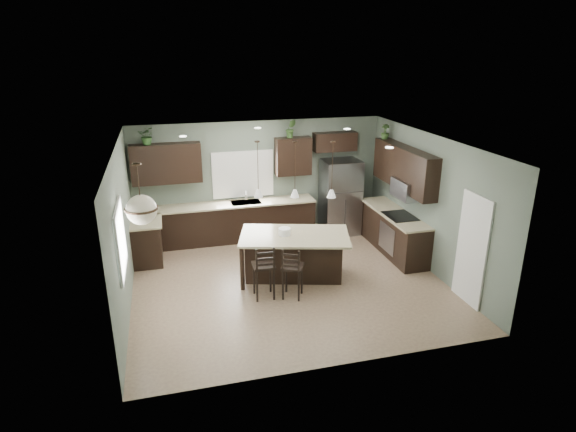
# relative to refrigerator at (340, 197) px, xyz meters

# --- Properties ---
(ground) EXTENTS (6.00, 6.00, 0.00)m
(ground) POSITION_rel_refrigerator_xyz_m (-1.93, -2.29, -0.93)
(ground) COLOR #9E8466
(ground) RESTS_ON ground
(pantry_door) EXTENTS (0.04, 0.82, 2.04)m
(pantry_door) POSITION_rel_refrigerator_xyz_m (1.05, -3.84, 0.09)
(pantry_door) COLOR white
(pantry_door) RESTS_ON ground
(window_back) EXTENTS (1.35, 0.02, 1.00)m
(window_back) POSITION_rel_refrigerator_xyz_m (-2.33, 0.45, 0.62)
(window_back) COLOR white
(window_back) RESTS_ON room_shell
(window_left) EXTENTS (0.02, 1.10, 1.00)m
(window_left) POSITION_rel_refrigerator_xyz_m (-4.91, -3.09, 0.62)
(window_left) COLOR white
(window_left) RESTS_ON room_shell
(left_return_cabs) EXTENTS (0.60, 0.90, 0.90)m
(left_return_cabs) POSITION_rel_refrigerator_xyz_m (-4.63, -0.59, -0.48)
(left_return_cabs) COLOR black
(left_return_cabs) RESTS_ON ground
(left_return_countertop) EXTENTS (0.66, 0.96, 0.04)m
(left_return_countertop) POSITION_rel_refrigerator_xyz_m (-4.61, -0.59, -0.01)
(left_return_countertop) COLOR #C2BB93
(left_return_countertop) RESTS_ON left_return_cabs
(back_lower_cabs) EXTENTS (4.20, 0.60, 0.90)m
(back_lower_cabs) POSITION_rel_refrigerator_xyz_m (-2.78, 0.16, -0.48)
(back_lower_cabs) COLOR black
(back_lower_cabs) RESTS_ON ground
(back_countertop) EXTENTS (4.20, 0.66, 0.04)m
(back_countertop) POSITION_rel_refrigerator_xyz_m (-2.78, 0.14, -0.01)
(back_countertop) COLOR #C2BB93
(back_countertop) RESTS_ON back_lower_cabs
(sink_inset) EXTENTS (0.70, 0.45, 0.01)m
(sink_inset) POSITION_rel_refrigerator_xyz_m (-2.33, 0.14, 0.01)
(sink_inset) COLOR gray
(sink_inset) RESTS_ON back_countertop
(faucet) EXTENTS (0.02, 0.02, 0.28)m
(faucet) POSITION_rel_refrigerator_xyz_m (-2.33, 0.11, 0.16)
(faucet) COLOR silver
(faucet) RESTS_ON back_countertop
(back_upper_left) EXTENTS (1.55, 0.34, 0.90)m
(back_upper_left) POSITION_rel_refrigerator_xyz_m (-4.08, 0.29, 1.02)
(back_upper_left) COLOR black
(back_upper_left) RESTS_ON room_shell
(back_upper_right) EXTENTS (0.85, 0.34, 0.90)m
(back_upper_right) POSITION_rel_refrigerator_xyz_m (-1.13, 0.29, 1.02)
(back_upper_right) COLOR black
(back_upper_right) RESTS_ON room_shell
(fridge_header) EXTENTS (1.05, 0.34, 0.45)m
(fridge_header) POSITION_rel_refrigerator_xyz_m (-0.08, 0.29, 1.32)
(fridge_header) COLOR black
(fridge_header) RESTS_ON room_shell
(right_lower_cabs) EXTENTS (0.60, 2.35, 0.90)m
(right_lower_cabs) POSITION_rel_refrigerator_xyz_m (0.77, -1.41, -0.48)
(right_lower_cabs) COLOR black
(right_lower_cabs) RESTS_ON ground
(right_countertop) EXTENTS (0.66, 2.35, 0.04)m
(right_countertop) POSITION_rel_refrigerator_xyz_m (0.75, -1.41, -0.01)
(right_countertop) COLOR #C2BB93
(right_countertop) RESTS_ON right_lower_cabs
(cooktop) EXTENTS (0.58, 0.75, 0.02)m
(cooktop) POSITION_rel_refrigerator_xyz_m (0.75, -1.69, 0.02)
(cooktop) COLOR black
(cooktop) RESTS_ON right_countertop
(wall_oven_front) EXTENTS (0.01, 0.72, 0.60)m
(wall_oven_front) POSITION_rel_refrigerator_xyz_m (0.47, -1.69, -0.48)
(wall_oven_front) COLOR gray
(wall_oven_front) RESTS_ON right_lower_cabs
(right_upper_cabs) EXTENTS (0.34, 2.35, 0.90)m
(right_upper_cabs) POSITION_rel_refrigerator_xyz_m (0.90, -1.41, 1.02)
(right_upper_cabs) COLOR black
(right_upper_cabs) RESTS_ON room_shell
(microwave) EXTENTS (0.40, 0.75, 0.40)m
(microwave) POSITION_rel_refrigerator_xyz_m (0.85, -1.69, 0.62)
(microwave) COLOR gray
(microwave) RESTS_ON right_upper_cabs
(refrigerator) EXTENTS (0.90, 0.74, 1.85)m
(refrigerator) POSITION_rel_refrigerator_xyz_m (0.00, 0.00, 0.00)
(refrigerator) COLOR gray
(refrigerator) RESTS_ON ground
(kitchen_island) EXTENTS (2.38, 1.74, 0.92)m
(kitchen_island) POSITION_rel_refrigerator_xyz_m (-1.75, -2.11, -0.46)
(kitchen_island) COLOR black
(kitchen_island) RESTS_ON ground
(serving_dish) EXTENTS (0.24, 0.24, 0.14)m
(serving_dish) POSITION_rel_refrigerator_xyz_m (-1.94, -2.06, 0.07)
(serving_dish) COLOR white
(serving_dish) RESTS_ON kitchen_island
(bar_stool_left) EXTENTS (0.40, 0.40, 1.07)m
(bar_stool_left) POSITION_rel_refrigerator_xyz_m (-2.52, -2.75, -0.39)
(bar_stool_left) COLOR black
(bar_stool_left) RESTS_ON ground
(bar_stool_center) EXTENTS (0.51, 0.51, 1.02)m
(bar_stool_center) POSITION_rel_refrigerator_xyz_m (-2.00, -2.88, -0.41)
(bar_stool_center) COLOR black
(bar_stool_center) RESTS_ON ground
(pendant_left) EXTENTS (0.17, 0.17, 1.10)m
(pendant_left) POSITION_rel_refrigerator_xyz_m (-2.42, -1.93, 1.32)
(pendant_left) COLOR white
(pendant_left) RESTS_ON room_shell
(pendant_center) EXTENTS (0.17, 0.17, 1.10)m
(pendant_center) POSITION_rel_refrigerator_xyz_m (-1.75, -2.11, 1.32)
(pendant_center) COLOR white
(pendant_center) RESTS_ON room_shell
(pendant_right) EXTENTS (0.17, 0.17, 1.10)m
(pendant_right) POSITION_rel_refrigerator_xyz_m (-1.08, -2.30, 1.32)
(pendant_right) COLOR white
(pendant_right) RESTS_ON room_shell
(chandelier) EXTENTS (0.52, 0.52, 0.99)m
(chandelier) POSITION_rel_refrigerator_xyz_m (-4.53, -3.19, 1.38)
(chandelier) COLOR beige
(chandelier) RESTS_ON room_shell
(plant_back_left) EXTENTS (0.42, 0.38, 0.40)m
(plant_back_left) POSITION_rel_refrigerator_xyz_m (-4.43, 0.26, 1.67)
(plant_back_left) COLOR #284D21
(plant_back_left) RESTS_ON back_upper_left
(plant_back_right) EXTENTS (0.27, 0.23, 0.43)m
(plant_back_right) POSITION_rel_refrigerator_xyz_m (-1.19, 0.26, 1.69)
(plant_back_right) COLOR #365B27
(plant_back_right) RESTS_ON back_upper_right
(plant_right_wall) EXTENTS (0.25, 0.25, 0.34)m
(plant_right_wall) POSITION_rel_refrigerator_xyz_m (0.87, -0.44, 1.65)
(plant_right_wall) COLOR #345525
(plant_right_wall) RESTS_ON right_upper_cabs
(room_shell) EXTENTS (6.00, 6.00, 6.00)m
(room_shell) POSITION_rel_refrigerator_xyz_m (-1.93, -2.29, 0.77)
(room_shell) COLOR slate
(room_shell) RESTS_ON ground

